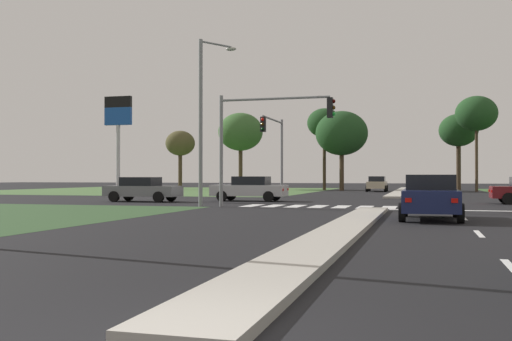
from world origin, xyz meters
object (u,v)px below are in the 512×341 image
(fuel_price_totem, at_px, (118,124))
(treeline_third, at_px, (324,124))
(treeline_near, at_px, (180,144))
(traffic_signal_near_left, at_px, (263,128))
(treeline_fifth, at_px, (476,114))
(car_navy_fourth, at_px, (430,197))
(traffic_signal_far_left, at_px, (275,141))
(car_silver_near, at_px, (250,188))
(treeline_second, at_px, (241,132))
(car_beige_seventh, at_px, (377,184))
(street_lamp_second, at_px, (204,112))
(car_grey_second, at_px, (142,189))
(treeline_fourth, at_px, (342,133))
(treeline_sixth, at_px, (458,131))

(fuel_price_totem, relative_size, treeline_third, 0.72)
(treeline_near, bearing_deg, traffic_signal_near_left, -61.43)
(traffic_signal_near_left, xyz_separation_m, treeline_fifth, (12.59, 34.33, 3.80))
(car_navy_fourth, bearing_deg, traffic_signal_far_left, 119.31)
(car_silver_near, distance_m, traffic_signal_far_left, 5.36)
(treeline_third, bearing_deg, traffic_signal_far_left, -87.99)
(fuel_price_totem, bearing_deg, traffic_signal_near_left, -26.87)
(traffic_signal_near_left, height_order, treeline_second, treeline_second)
(treeline_third, distance_m, treeline_fifth, 16.12)
(traffic_signal_far_left, xyz_separation_m, treeline_near, (-17.42, 24.77, 1.40))
(car_navy_fourth, distance_m, treeline_third, 46.31)
(car_beige_seventh, relative_size, street_lamp_second, 0.52)
(traffic_signal_far_left, xyz_separation_m, treeline_second, (-11.08, 27.93, 2.86))
(car_grey_second, distance_m, street_lamp_second, 8.13)
(fuel_price_totem, bearing_deg, treeline_second, 93.99)
(car_grey_second, xyz_separation_m, car_beige_seventh, (11.71, 28.16, 0.02))
(treeline_fourth, bearing_deg, treeline_fifth, -6.53)
(car_grey_second, distance_m, car_beige_seventh, 30.49)
(car_navy_fourth, height_order, fuel_price_totem, fuel_price_totem)
(treeline_second, bearing_deg, car_silver_near, -71.89)
(traffic_signal_near_left, bearing_deg, car_silver_near, 111.43)
(treeline_second, xyz_separation_m, treeline_fifth, (25.83, -4.78, 0.94))
(traffic_signal_far_left, height_order, treeline_near, treeline_near)
(car_grey_second, relative_size, traffic_signal_near_left, 0.78)
(car_navy_fourth, bearing_deg, treeline_fifth, 83.28)
(fuel_price_totem, xyz_separation_m, treeline_fourth, (10.01, 30.35, 1.34))
(fuel_price_totem, bearing_deg, car_navy_fourth, -32.82)
(fuel_price_totem, bearing_deg, treeline_fifth, 50.81)
(car_grey_second, distance_m, treeline_near, 33.77)
(treeline_second, bearing_deg, traffic_signal_far_left, -68.36)
(street_lamp_second, xyz_separation_m, treeline_second, (-10.19, 39.17, 2.03))
(car_grey_second, bearing_deg, street_lamp_second, 51.72)
(car_navy_fourth, bearing_deg, traffic_signal_near_left, 140.03)
(car_silver_near, height_order, traffic_signal_near_left, traffic_signal_near_left)
(treeline_second, relative_size, treeline_fifth, 0.95)
(car_grey_second, relative_size, treeline_near, 0.66)
(treeline_fourth, bearing_deg, street_lamp_second, -93.45)
(treeline_second, height_order, treeline_fourth, treeline_second)
(traffic_signal_near_left, relative_size, treeline_fourth, 0.68)
(car_navy_fourth, xyz_separation_m, treeline_second, (-21.02, 45.63, 5.95))
(treeline_fourth, bearing_deg, car_navy_fourth, -78.44)
(car_beige_seventh, relative_size, treeline_third, 0.48)
(treeline_near, bearing_deg, treeline_sixth, 5.79)
(treeline_third, height_order, treeline_sixth, treeline_third)
(traffic_signal_near_left, bearing_deg, treeline_sixth, 74.04)
(car_grey_second, distance_m, traffic_signal_far_left, 9.92)
(street_lamp_second, relative_size, treeline_third, 0.92)
(traffic_signal_near_left, xyz_separation_m, treeline_sixth, (11.17, 39.07, 2.50))
(car_silver_near, distance_m, treeline_near, 33.95)
(treeline_second, bearing_deg, traffic_signal_near_left, -71.30)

